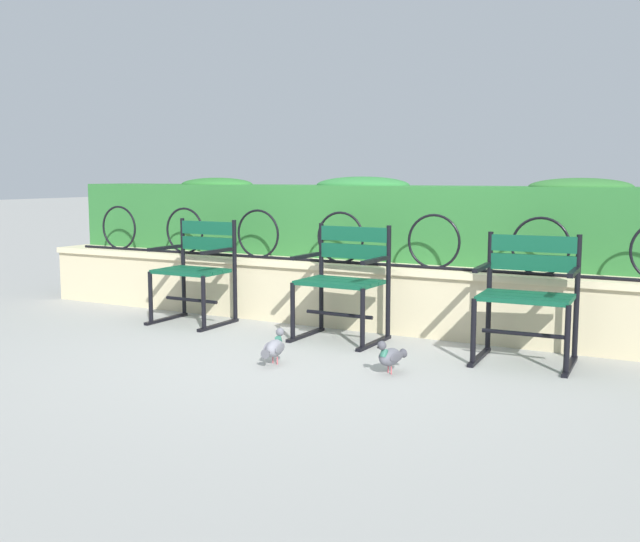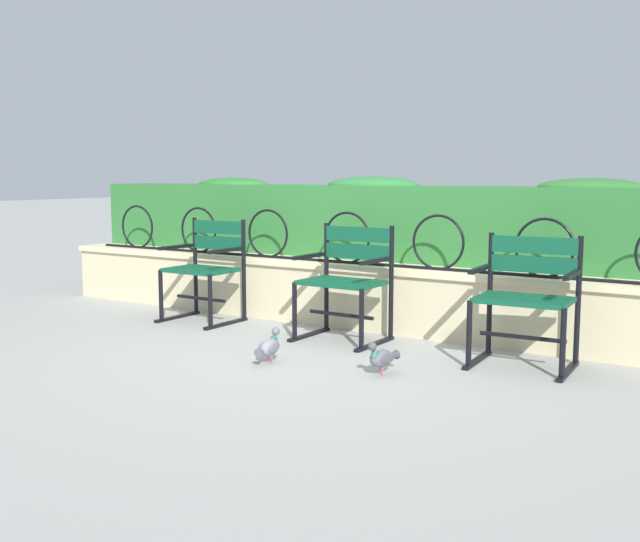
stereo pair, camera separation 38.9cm
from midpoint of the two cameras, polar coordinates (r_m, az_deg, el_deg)
ground_plane at (r=5.27m, az=1.20°, el=-6.14°), size 60.00×60.00×0.00m
stone_wall at (r=6.03m, az=5.87°, el=-1.91°), size 6.55×0.41×0.52m
iron_arch_fence at (r=5.98m, az=4.14°, el=2.31°), size 6.02×0.02×0.42m
hedge_row at (r=6.38m, az=7.72°, el=3.89°), size 6.42×0.57×0.70m
park_chair_left at (r=6.34m, az=-6.96°, el=0.35°), size 0.59×0.52×0.86m
park_chair_centre at (r=5.57m, az=4.06°, el=-0.55°), size 0.63×0.53×0.86m
park_chair_right at (r=5.04m, az=17.69°, el=-1.77°), size 0.65×0.55×0.84m
pigeon_near_chairs at (r=4.66m, az=7.15°, el=-6.57°), size 0.13×0.29×0.22m
pigeon_far_side at (r=4.91m, az=-1.64°, el=-5.81°), size 0.13×0.29×0.22m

